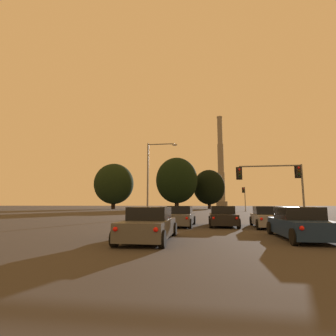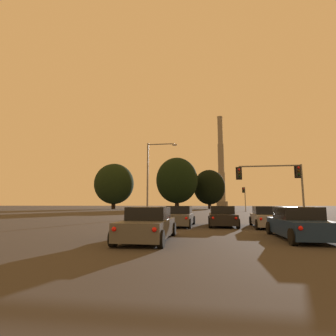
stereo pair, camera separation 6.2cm
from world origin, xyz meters
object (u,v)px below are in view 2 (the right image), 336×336
sedan_left_lane_second (148,225)px  smokestack (221,171)px  sedan_center_lane_front (222,217)px  sedan_right_lane_second (299,224)px  sedan_right_lane_front (267,217)px  traffic_light_overhead_right (278,177)px  traffic_light_far_right (244,195)px  street_lamp (152,171)px  sedan_left_lane_front (180,217)px

sedan_left_lane_second → smokestack: smokestack is taller
sedan_center_lane_front → sedan_right_lane_second: bearing=-66.5°
sedan_right_lane_front → traffic_light_overhead_right: size_ratio=0.78×
sedan_center_lane_front → traffic_light_far_right: 42.44m
sedan_right_lane_front → street_lamp: (-10.27, 10.47, 4.68)m
sedan_left_lane_front → sedan_right_lane_front: 6.00m
traffic_light_overhead_right → street_lamp: bearing=165.0°
sedan_left_lane_second → traffic_light_far_right: bearing=77.0°
sedan_center_lane_front → smokestack: bearing=86.6°
sedan_left_lane_front → sedan_right_lane_front: bearing=-1.1°
sedan_center_lane_front → traffic_light_far_right: traffic_light_far_right is taller
traffic_light_overhead_right → smokestack: smokestack is taller
sedan_right_lane_front → traffic_light_far_right: bearing=87.4°
street_lamp → traffic_light_overhead_right: bearing=-15.0°
sedan_right_lane_front → street_lamp: street_lamp is taller
sedan_right_lane_second → traffic_light_overhead_right: size_ratio=0.77×
sedan_left_lane_front → street_lamp: street_lamp is taller
sedan_right_lane_second → sedan_right_lane_front: (-0.11, 6.10, 0.00)m
sedan_left_lane_front → sedan_right_lane_front: (6.00, -0.19, 0.00)m
sedan_left_lane_second → sedan_right_lane_front: size_ratio=0.99×
traffic_light_far_right → sedan_left_lane_front: bearing=-103.3°
traffic_light_overhead_right → sedan_right_lane_second: bearing=-100.9°
sedan_left_lane_second → sedan_right_lane_front: same height
sedan_left_lane_second → sedan_right_lane_second: same height
sedan_left_lane_front → traffic_light_far_right: size_ratio=0.87×
traffic_light_far_right → sedan_left_lane_second: bearing=-101.9°
sedan_left_lane_front → traffic_light_far_right: 43.57m
sedan_left_lane_front → sedan_left_lane_second: bearing=-93.1°
sedan_center_lane_front → traffic_light_overhead_right: (5.60, 6.27, 3.40)m
sedan_left_lane_second → traffic_light_far_right: (10.53, 49.99, 2.93)m
sedan_left_lane_front → smokestack: smokestack is taller
sedan_left_lane_second → street_lamp: (-3.76, 17.96, 4.68)m
sedan_right_lane_second → traffic_light_far_right: 48.84m
sedan_center_lane_front → street_lamp: size_ratio=0.55×
sedan_left_lane_second → sedan_right_lane_second: bearing=10.8°
sedan_center_lane_front → smokestack: (6.42, 136.17, 20.60)m
traffic_light_far_right → smokestack: (-0.56, 94.41, 17.68)m
street_lamp → sedan_left_lane_front: bearing=-67.4°
traffic_light_overhead_right → street_lamp: size_ratio=0.71×
sedan_right_lane_front → traffic_light_far_right: (4.02, 42.50, 2.93)m
traffic_light_far_right → street_lamp: bearing=-114.0°
sedan_right_lane_second → sedan_center_lane_front: size_ratio=1.00×
sedan_left_lane_front → traffic_light_overhead_right: 11.51m
sedan_center_lane_front → traffic_light_overhead_right: size_ratio=0.77×
sedan_right_lane_second → sedan_center_lane_front: (-3.07, 6.84, 0.00)m
street_lamp → sedan_right_lane_second: bearing=-57.9°
sedan_left_lane_front → sedan_center_lane_front: bearing=10.8°
sedan_right_lane_front → sedan_center_lane_front: bearing=168.9°
sedan_left_lane_second → smokestack: bearing=85.0°
traffic_light_overhead_right → sedan_right_lane_front: bearing=-110.7°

